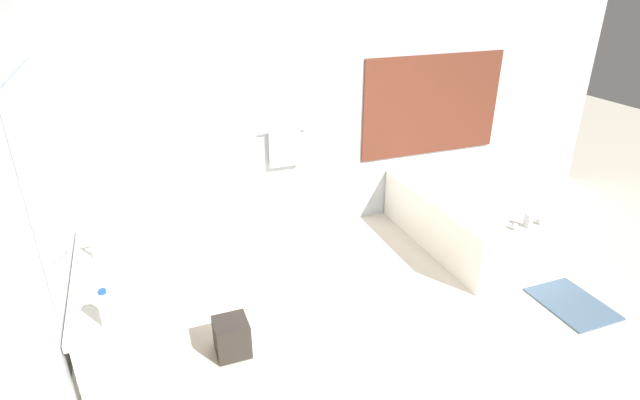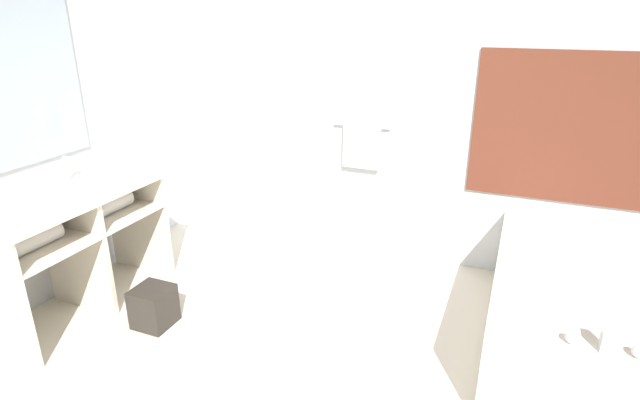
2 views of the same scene
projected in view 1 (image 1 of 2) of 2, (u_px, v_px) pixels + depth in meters
name	position (u px, v px, depth m)	size (l,w,h in m)	color
ground_plane	(412.00, 355.00, 3.72)	(16.00, 16.00, 0.00)	beige
wall_back_with_blinds	(314.00, 107.00, 5.05)	(7.40, 0.13, 2.70)	silver
wall_left_with_mirror	(35.00, 254.00, 2.43)	(0.08, 7.40, 2.70)	silver
vanity_counter	(133.00, 300.00, 3.28)	(0.64, 1.30, 0.90)	beige
sink_faucet	(94.00, 246.00, 3.23)	(0.09, 0.04, 0.18)	silver
bathtub	(470.00, 215.00, 5.17)	(1.06, 1.75, 0.66)	silver
water_bottle_1	(106.00, 308.00, 2.62)	(0.07, 0.07, 0.22)	silver
waste_bin	(232.00, 337.00, 3.69)	(0.25, 0.25, 0.28)	#2D2823
bath_mat	(572.00, 304.00, 4.28)	(0.49, 0.64, 0.02)	slate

